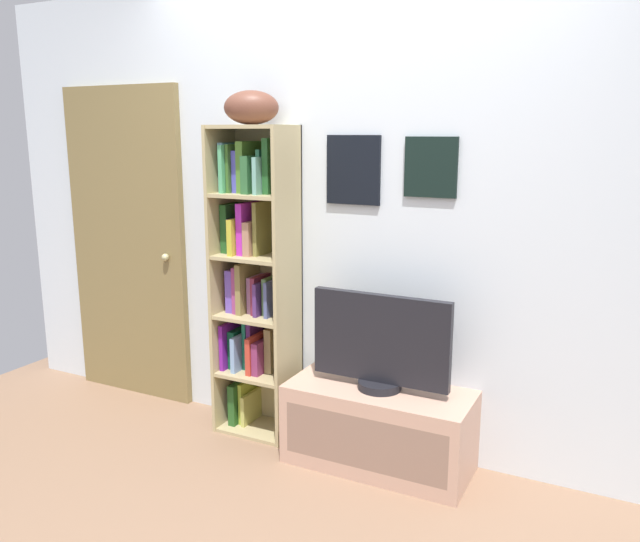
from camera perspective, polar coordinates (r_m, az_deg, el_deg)
back_wall at (r=3.40m, az=3.02°, el=4.79°), size 4.80×0.08×2.49m
bookshelf at (r=3.59m, az=-5.94°, el=-0.65°), size 0.44×0.29×1.72m
football at (r=3.46m, az=-6.10°, el=14.21°), size 0.33×0.30×0.18m
tv_stand at (r=3.39m, az=5.21°, el=-13.63°), size 0.94×0.41×0.42m
television at (r=3.22m, az=5.37°, el=-6.40°), size 0.71×0.22×0.49m
door at (r=4.25m, az=-16.68°, el=2.16°), size 0.88×0.09×1.96m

